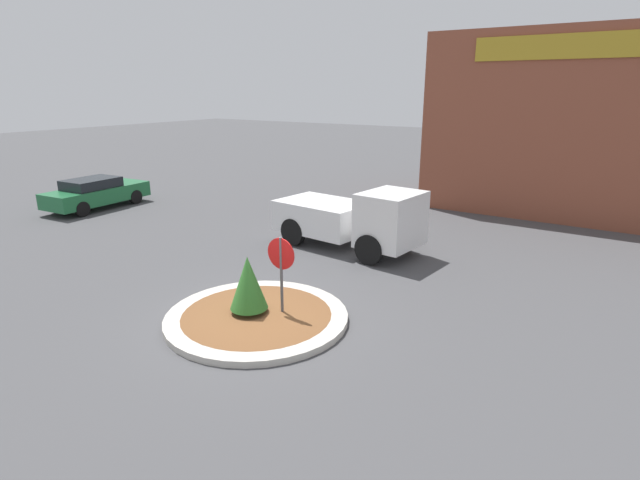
# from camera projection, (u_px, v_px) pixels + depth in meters

# --- Properties ---
(ground_plane) EXTENTS (120.00, 120.00, 0.00)m
(ground_plane) POSITION_uv_depth(u_px,v_px,m) (257.00, 320.00, 11.85)
(ground_plane) COLOR #474749
(traffic_island) EXTENTS (4.32, 4.32, 0.16)m
(traffic_island) POSITION_uv_depth(u_px,v_px,m) (257.00, 317.00, 11.83)
(traffic_island) COLOR #BCB7AD
(traffic_island) RESTS_ON ground_plane
(stop_sign) EXTENTS (0.76, 0.07, 2.01)m
(stop_sign) POSITION_uv_depth(u_px,v_px,m) (281.00, 263.00, 11.60)
(stop_sign) COLOR #4C4C51
(stop_sign) RESTS_ON ground_plane
(island_shrub) EXTENTS (0.90, 0.90, 1.40)m
(island_shrub) POSITION_uv_depth(u_px,v_px,m) (248.00, 283.00, 11.69)
(island_shrub) COLOR brown
(island_shrub) RESTS_ON traffic_island
(utility_truck) EXTENTS (5.32, 2.62, 2.15)m
(utility_truck) POSITION_uv_depth(u_px,v_px,m) (352.00, 218.00, 16.84)
(utility_truck) COLOR white
(utility_truck) RESTS_ON ground_plane
(storefront_building) EXTENTS (14.20, 6.07, 7.59)m
(storefront_building) POSITION_uv_depth(u_px,v_px,m) (609.00, 125.00, 20.94)
(storefront_building) COLOR brown
(storefront_building) RESTS_ON ground_plane
(parked_sedan_green) EXTENTS (2.13, 4.76, 1.39)m
(parked_sedan_green) POSITION_uv_depth(u_px,v_px,m) (96.00, 193.00, 22.76)
(parked_sedan_green) COLOR #1E6638
(parked_sedan_green) RESTS_ON ground_plane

